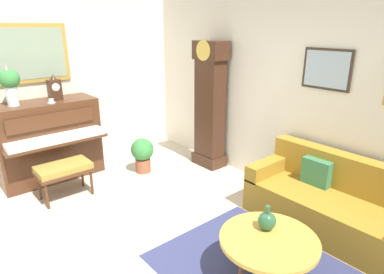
% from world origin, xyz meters
% --- Properties ---
extents(ground_plane, '(6.40, 6.00, 0.10)m').
position_xyz_m(ground_plane, '(0.00, 0.00, -0.05)').
color(ground_plane, beige).
extents(wall_left, '(0.13, 4.90, 2.80)m').
position_xyz_m(wall_left, '(-2.60, -0.00, 1.41)').
color(wall_left, silver).
rests_on(wall_left, ground_plane).
extents(wall_back, '(5.30, 0.13, 2.80)m').
position_xyz_m(wall_back, '(0.02, 2.40, 1.40)').
color(wall_back, silver).
rests_on(wall_back, ground_plane).
extents(piano, '(0.87, 1.44, 1.19)m').
position_xyz_m(piano, '(-2.23, -0.04, 0.60)').
color(piano, '#4C2B19').
rests_on(piano, ground_plane).
extents(piano_bench, '(0.42, 0.70, 0.48)m').
position_xyz_m(piano_bench, '(-1.48, -0.12, 0.41)').
color(piano_bench, '#4C2B19').
rests_on(piano_bench, ground_plane).
extents(grandfather_clock, '(0.52, 0.34, 2.03)m').
position_xyz_m(grandfather_clock, '(-1.03, 2.14, 0.96)').
color(grandfather_clock, '#3D2316').
rests_on(grandfather_clock, ground_plane).
extents(couch, '(1.90, 0.80, 0.84)m').
position_xyz_m(couch, '(1.24, 1.94, 0.31)').
color(couch, olive).
rests_on(couch, ground_plane).
extents(coffee_table, '(0.88, 0.88, 0.46)m').
position_xyz_m(coffee_table, '(1.28, 0.69, 0.43)').
color(coffee_table, gold).
rests_on(coffee_table, ground_plane).
extents(mantel_clock, '(0.13, 0.18, 0.38)m').
position_xyz_m(mantel_clock, '(-2.23, 0.14, 1.36)').
color(mantel_clock, '#3D2316').
rests_on(mantel_clock, piano).
extents(flower_vase, '(0.26, 0.26, 0.58)m').
position_xyz_m(flower_vase, '(-2.23, -0.42, 1.51)').
color(flower_vase, silver).
rests_on(flower_vase, piano).
extents(teacup, '(0.12, 0.12, 0.06)m').
position_xyz_m(teacup, '(-2.08, 0.03, 1.22)').
color(teacup, '#ADC6D6').
rests_on(teacup, piano).
extents(green_jug, '(0.17, 0.17, 0.24)m').
position_xyz_m(green_jug, '(1.18, 0.79, 0.55)').
color(green_jug, '#234C33').
rests_on(green_jug, coffee_table).
extents(potted_plant, '(0.36, 0.36, 0.56)m').
position_xyz_m(potted_plant, '(-1.50, 1.13, 0.32)').
color(potted_plant, '#935138').
rests_on(potted_plant, ground_plane).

